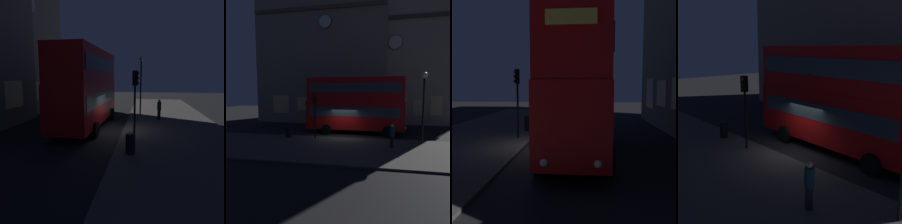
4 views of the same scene
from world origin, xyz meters
The scene contains 5 objects.
ground_plane centered at (0.00, 0.00, 0.00)m, with size 80.00×80.00×0.00m, color black.
sidewalk_slab centered at (0.00, -4.37, 0.06)m, with size 44.00×7.11×0.12m, color #423F3D.
double_decker_bus centered at (0.92, 1.96, 3.14)m, with size 9.88×3.02×5.66m.
traffic_light_near_kerb centered at (-2.19, -1.72, 3.00)m, with size 0.38×0.39×4.01m.
litter_bin centered at (-4.76, -1.64, 0.61)m, with size 0.46×0.46×0.97m, color black.
Camera 3 is at (13.91, 2.27, 3.17)m, focal length 44.86 mm.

